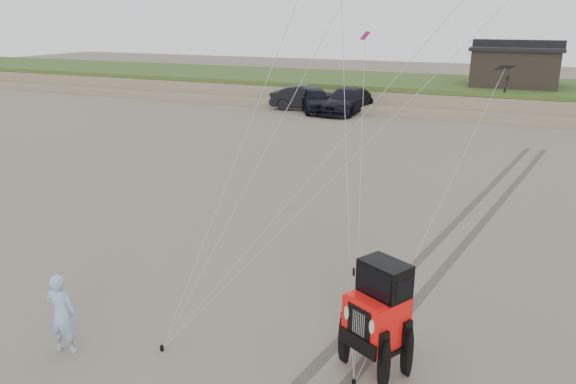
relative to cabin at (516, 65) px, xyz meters
name	(u,v)px	position (x,y,z in m)	size (l,w,h in m)	color
ground	(291,363)	(-2.00, -37.00, -3.24)	(160.00, 160.00, 0.00)	#6B6054
dune_ridge	(485,95)	(-2.00, 0.50, -2.42)	(160.00, 14.25, 1.73)	#7A6B54
cabin	(516,65)	(0.00, 0.00, 0.00)	(6.40, 5.40, 3.35)	black
truck_a	(315,100)	(-13.08, -7.60, -2.35)	(2.08, 5.18, 1.77)	black
truck_b	(307,98)	(-13.95, -7.01, -2.35)	(1.88, 5.41, 1.78)	black
truck_c	(347,101)	(-10.81, -7.16, -2.35)	(2.48, 6.09, 1.77)	black
jeep	(376,328)	(-0.42, -36.49, -2.33)	(2.10, 4.87, 1.81)	#FB140F
man	(62,314)	(-6.48, -38.54, -2.35)	(0.64, 0.42, 1.77)	#859DCE
stake_main	(162,348)	(-4.66, -37.71, -3.18)	(0.08, 0.08, 0.12)	black
stake_aux	(354,383)	(-0.62, -37.17, -3.18)	(0.08, 0.08, 0.12)	black
tire_tracks	(453,241)	(0.00, -29.00, -3.23)	(5.22, 29.74, 0.01)	#4C443D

